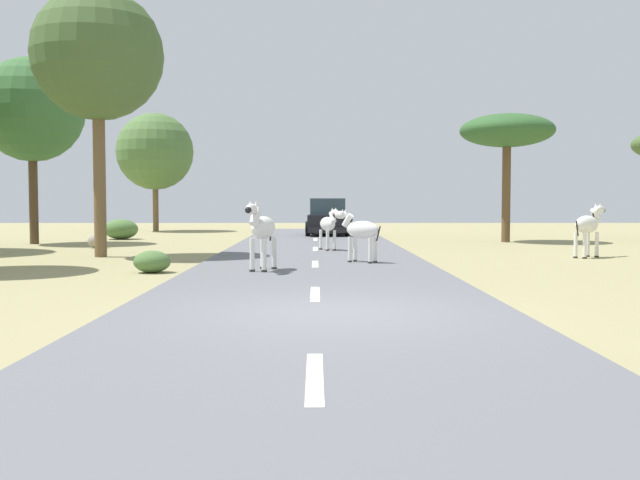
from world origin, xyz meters
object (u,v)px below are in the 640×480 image
Objects in this scene: zebra_0 at (262,229)px; tree_5 at (32,110)px; tree_7 at (155,152)px; zebra_2 at (328,225)px; tree_2 at (507,132)px; zebra_3 at (588,225)px; rock_0 at (97,241)px; zebra_1 at (360,230)px; bush_3 at (152,262)px; car_0 at (328,218)px; tree_6 at (98,56)px; bush_2 at (121,229)px.

tree_5 is at bearing -35.08° from zebra_0.
zebra_2 is at bearing -60.60° from tree_7.
tree_5 is (-18.64, -1.22, 0.71)m from tree_2.
zebra_3 is 2.42× the size of rock_0.
rock_0 is at bearing -148.20° from zebra_3.
zebra_1 is at bearing -121.03° from zebra_0.
tree_2 is at bearing 13.51° from rock_0.
zebra_2 is 12.89m from tree_5.
zebra_2 is at bearing 45.49° from zebra_1.
rock_0 is (-15.75, 4.47, -0.71)m from zebra_3.
tree_5 is (-9.67, 11.50, 4.13)m from zebra_0.
tree_2 is 17.62m from bush_3.
rock_0 is (-3.94, 8.95, -0.01)m from bush_3.
tree_7 is (-16.83, 18.95, 3.42)m from zebra_3.
tree_5 is at bearing -99.93° from tree_7.
car_0 is 0.68× the size of tree_7.
tree_7 is 7.56× the size of bush_3.
zebra_0 is 10.30m from zebra_3.
car_0 is at bearing 62.13° from tree_6.
tree_2 is (6.56, 10.38, 3.55)m from zebra_1.
bush_2 is (0.35, -8.53, -3.93)m from tree_7.
zebra_0 reaches higher than zebra_3.
zebra_3 is at bearing -87.98° from tree_2.
zebra_0 is 18.20m from car_0.
bush_2 is (-16.19, 2.23, -4.01)m from tree_2.
rock_0 is at bearing 49.31° from car_0.
zebra_0 is 2.67m from bush_3.
tree_5 is at bearing 124.29° from tree_6.
bush_2 is (-8.89, 7.86, -0.45)m from zebra_2.
zebra_1 is at bearing -52.62° from bush_2.
car_0 reaches higher than bush_3.
rock_0 is (-8.16, 1.92, -0.64)m from zebra_2.
tree_7 is at bearing 179.27° from zebra_3.
tree_5 reaches higher than zebra_3.
zebra_2 is at bearing 59.03° from bush_3.
bush_2 is at bearing 21.00° from car_0.
bush_3 is at bearing -77.90° from tree_7.
zebra_1 is at bearing -122.27° from tree_2.
zebra_2 is 11.88m from bush_2.
zebra_3 is at bearing 120.44° from car_0.
zebra_2 is at bearing 17.90° from tree_6.
tree_6 is 7.14m from rock_0.
tree_2 reaches higher than zebra_2.
tree_5 reaches higher than tree_7.
tree_2 reaches higher than zebra_0.
zebra_1 reaches higher than zebra_2.
car_0 is 13.95m from tree_5.
zebra_0 is at bearing 57.38° from zebra_2.
zebra_2 is (-0.74, 4.75, -0.00)m from zebra_1.
zebra_3 is at bearing -15.86° from rock_0.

